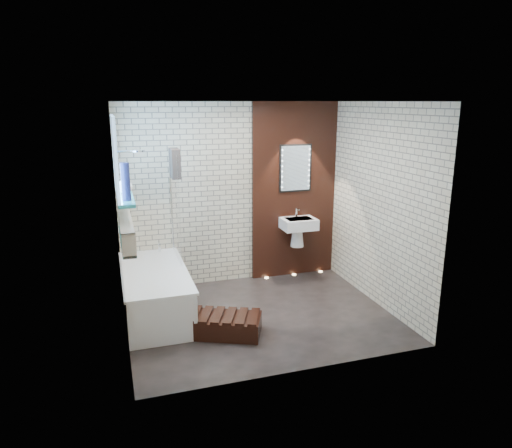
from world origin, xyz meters
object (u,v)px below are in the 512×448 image
object	(u,v)px
bath_screen	(175,206)
washbasin	(298,228)
bathtub	(155,292)
led_mirror	(295,168)
walnut_step	(218,325)

from	to	relation	value
bath_screen	washbasin	bearing A→B (deg)	5.78
bathtub	bath_screen	size ratio (longest dim) A/B	1.24
bathtub	led_mirror	size ratio (longest dim) A/B	2.49
bath_screen	washbasin	world-z (taller)	bath_screen
washbasin	walnut_step	size ratio (longest dim) A/B	0.60
bathtub	walnut_step	xyz separation A→B (m)	(0.62, -0.75, -0.18)
bathtub	washbasin	size ratio (longest dim) A/B	3.00
bathtub	bath_screen	distance (m)	1.14
led_mirror	walnut_step	world-z (taller)	led_mirror
washbasin	led_mirror	bearing A→B (deg)	90.00
bathtub	washbasin	distance (m)	2.32
walnut_step	bathtub	bearing A→B (deg)	129.80
washbasin	led_mirror	world-z (taller)	led_mirror
washbasin	led_mirror	xyz separation A→B (m)	(0.00, 0.16, 0.86)
led_mirror	walnut_step	size ratio (longest dim) A/B	0.72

